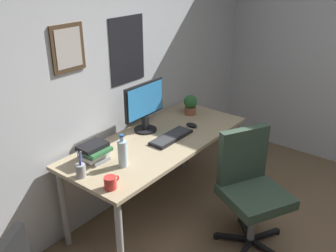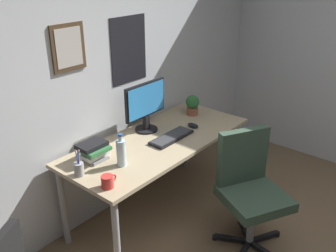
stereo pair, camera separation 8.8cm
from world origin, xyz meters
name	(u,v)px [view 1 (the left image)]	position (x,y,z in m)	size (l,w,h in m)	color
wall_back	(103,70)	(0.00, 2.15, 1.30)	(4.40, 0.10, 2.60)	silver
desk	(159,147)	(0.16, 1.70, 0.67)	(1.71, 0.73, 0.74)	tan
office_chair	(250,184)	(0.33, 0.92, 0.53)	(0.62, 0.62, 0.95)	#334738
monitor	(145,105)	(0.23, 1.91, 0.98)	(0.46, 0.20, 0.43)	black
keyboard	(171,137)	(0.24, 1.63, 0.75)	(0.43, 0.15, 0.03)	black
computer_mouse	(192,125)	(0.54, 1.63, 0.76)	(0.06, 0.11, 0.04)	black
water_bottle	(123,153)	(-0.34, 1.63, 0.85)	(0.07, 0.07, 0.25)	silver
coffee_mug_near	(111,183)	(-0.60, 1.49, 0.78)	(0.12, 0.08, 0.09)	red
potted_plant	(190,104)	(0.77, 1.81, 0.85)	(0.13, 0.13, 0.19)	brown
pen_cup	(81,170)	(-0.62, 1.76, 0.79)	(0.07, 0.07, 0.20)	#9EA0A5
book_stack_left	(95,152)	(-0.41, 1.85, 0.82)	(0.22, 0.18, 0.14)	gray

